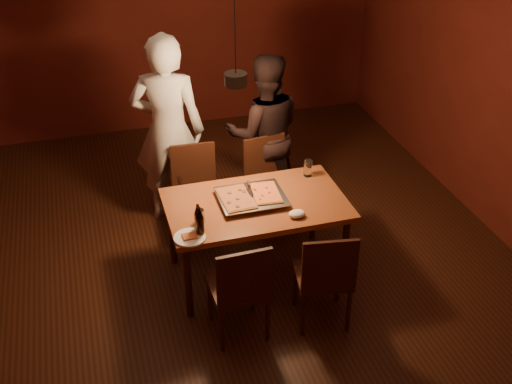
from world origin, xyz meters
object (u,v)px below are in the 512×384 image
object	(u,v)px
chair_far_right	(268,175)
diner_dark	(264,133)
pendant_lamp	(236,78)
beer_bottle_b	(198,217)
plate_slice	(190,237)
pizza_tray	(252,198)
dining_table	(256,210)
chair_far_left	(195,183)
diner_white	(168,131)
chair_near_left	(241,283)
beer_bottle_a	(200,221)
chair_near_right	(326,271)

from	to	relation	value
chair_far_right	diner_dark	distance (m)	0.44
diner_dark	pendant_lamp	distance (m)	1.37
beer_bottle_b	plate_slice	size ratio (longest dim) A/B	0.92
chair_far_right	pizza_tray	size ratio (longest dim) A/B	0.88
dining_table	diner_dark	size ratio (longest dim) A/B	0.93
chair_far_left	diner_white	bearing A→B (deg)	-59.33
diner_white	chair_far_left	bearing A→B (deg)	135.26
chair_far_left	beer_bottle_b	size ratio (longest dim) A/B	2.12
beer_bottle_b	diner_dark	distance (m)	1.66
dining_table	chair_near_left	bearing A→B (deg)	-114.43
dining_table	chair_far_left	bearing A→B (deg)	114.01
dining_table	diner_white	bearing A→B (deg)	114.97
chair_far_right	beer_bottle_a	size ratio (longest dim) A/B	1.94
chair_far_left	pendant_lamp	bearing A→B (deg)	119.05
dining_table	plate_slice	bearing A→B (deg)	-150.72
chair_near_left	beer_bottle_b	bearing A→B (deg)	111.87
diner_dark	beer_bottle_b	bearing A→B (deg)	64.64
chair_near_left	diner_dark	bearing A→B (deg)	66.30
chair_far_right	chair_near_left	bearing A→B (deg)	58.70
chair_near_left	pendant_lamp	world-z (taller)	pendant_lamp
beer_bottle_a	diner_white	world-z (taller)	diner_white
chair_near_right	chair_near_left	bearing A→B (deg)	-174.67
diner_white	pendant_lamp	distance (m)	1.28
diner_white	diner_dark	size ratio (longest dim) A/B	1.17
chair_near_right	diner_dark	distance (m)	1.90
chair_far_left	chair_far_right	bearing A→B (deg)	-179.87
dining_table	beer_bottle_a	size ratio (longest dim) A/B	5.99
chair_far_right	diner_dark	bearing A→B (deg)	-107.28
chair_far_left	chair_near_left	bearing A→B (deg)	94.46
pizza_tray	beer_bottle_b	distance (m)	0.59
pizza_tray	plate_slice	distance (m)	0.71
chair_far_left	chair_far_right	distance (m)	0.71
chair_near_left	diner_white	xyz separation A→B (m)	(-0.20, 1.87, 0.41)
beer_bottle_b	plate_slice	bearing A→B (deg)	-132.78
chair_far_left	beer_bottle_a	bearing A→B (deg)	84.21
dining_table	plate_slice	world-z (taller)	plate_slice
chair_far_right	beer_bottle_a	bearing A→B (deg)	43.97
diner_white	pizza_tray	bearing A→B (deg)	132.40
dining_table	chair_near_right	bearing A→B (deg)	-66.94
chair_near_left	pizza_tray	bearing A→B (deg)	66.62
chair_far_right	chair_near_left	xyz separation A→B (m)	(-0.68, -1.49, 0.00)
beer_bottle_b	diner_dark	world-z (taller)	diner_dark
chair_far_left	pendant_lamp	size ratio (longest dim) A/B	0.44
beer_bottle_b	diner_dark	bearing A→B (deg)	55.14
chair_near_right	pizza_tray	xyz separation A→B (m)	(-0.36, 0.81, 0.24)
chair_far_left	diner_white	distance (m)	0.56
chair_near_right	plate_slice	xyz separation A→B (m)	(-0.96, 0.42, 0.22)
diner_dark	pendant_lamp	xyz separation A→B (m)	(-0.50, -0.86, 0.95)
beer_bottle_a	pizza_tray	bearing A→B (deg)	35.09
chair_far_left	diner_white	xyz separation A→B (m)	(-0.17, 0.33, 0.41)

